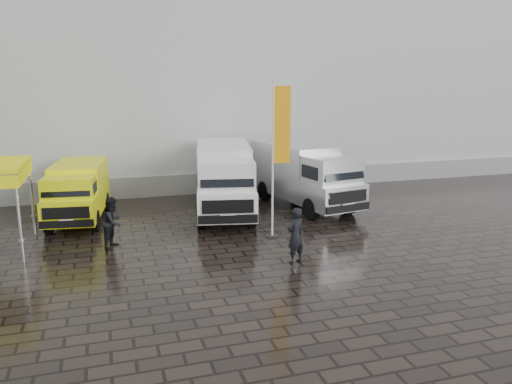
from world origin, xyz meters
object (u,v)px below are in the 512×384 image
Objects in this scene: van_yellow at (78,193)px; wheelie_bin at (343,176)px; van_white at (224,180)px; person_front at (296,236)px; flagpole at (278,150)px; person_tent at (113,222)px; van_silver at (304,176)px.

van_yellow is 13.40m from wheelie_bin.
van_white is 3.74× the size of person_front.
van_white is 1.18× the size of flagpole.
person_front reaches higher than person_tent.
van_silver is at bearing -39.17° from person_tent.
van_white is at bearing -154.79° from wheelie_bin.
flagpole is 6.06m from person_tent.
person_front is at bearing -97.93° from flagpole.
person_front is at bearing -124.77° from van_silver.
van_silver is 7.16m from person_front.
wheelie_bin is (13.04, 3.01, -0.60)m from van_yellow.
flagpole is 3.17× the size of person_front.
van_silver is 1.14× the size of flagpole.
flagpole reaches higher than van_yellow.
person_front is (-0.38, -2.72, -2.23)m from flagpole.
flagpole is at bearing -62.41° from van_white.
wheelie_bin is 11.92m from person_front.
flagpole is at bearing -134.52° from van_silver.
wheelie_bin is 13.61m from person_tent.
van_yellow reaches higher than person_front.
person_front is at bearing -39.64° from van_yellow.
person_tent is at bearing -151.38° from wheelie_bin.
flagpole is at bearing -121.39° from person_front.
wheelie_bin is (3.64, 3.42, -0.84)m from van_silver.
person_front is at bearing -92.67° from person_tent.
van_silver reaches higher than person_tent.
van_white reaches higher than van_silver.
van_silver is (3.63, 0.17, -0.05)m from van_white.
van_yellow reaches higher than person_tent.
van_white is at bearing -107.31° from person_front.
van_silver is 3.66× the size of person_tent.
wheelie_bin is at bearing 32.81° from van_silver.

